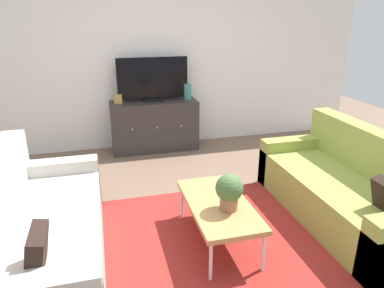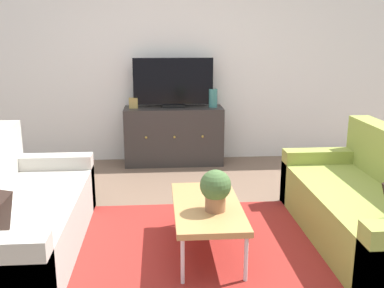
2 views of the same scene
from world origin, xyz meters
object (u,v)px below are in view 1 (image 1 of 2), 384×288
object	(u,v)px
couch_left_side	(34,235)
glass_vase	(188,91)
coffee_table	(218,206)
tv_console	(155,126)
flat_screen_tv	(153,79)
potted_plant	(229,191)
mantel_clock	(118,99)
couch_right_side	(349,191)

from	to	relation	value
couch_left_side	glass_vase	size ratio (longest dim) A/B	8.20
glass_vase	coffee_table	bearing A→B (deg)	-97.91
couch_left_side	tv_console	world-z (taller)	couch_left_side
glass_vase	flat_screen_tv	bearing A→B (deg)	177.73
potted_plant	coffee_table	bearing A→B (deg)	110.22
potted_plant	flat_screen_tv	size ratio (longest dim) A/B	0.31
couch_left_side	potted_plant	bearing A→B (deg)	-6.74
mantel_clock	couch_left_side	bearing A→B (deg)	-109.44
coffee_table	flat_screen_tv	distance (m)	2.55
coffee_table	mantel_clock	distance (m)	2.56
couch_right_side	tv_console	distance (m)	2.83
couch_left_side	glass_vase	bearing A→B (deg)	52.15
glass_vase	mantel_clock	distance (m)	1.01
potted_plant	tv_console	size ratio (longest dim) A/B	0.25
couch_right_side	flat_screen_tv	size ratio (longest dim) A/B	1.91
couch_right_side	glass_vase	xyz separation A→B (m)	(-1.04, 2.37, 0.56)
potted_plant	glass_vase	xyz separation A→B (m)	(0.29, 2.56, 0.29)
coffee_table	flat_screen_tv	xyz separation A→B (m)	(-0.17, 2.45, 0.68)
couch_left_side	glass_vase	world-z (taller)	glass_vase
flat_screen_tv	couch_left_side	bearing A→B (deg)	-119.26
coffee_table	potted_plant	distance (m)	0.24
flat_screen_tv	coffee_table	bearing A→B (deg)	-86.14
potted_plant	glass_vase	distance (m)	2.59
couch_left_side	flat_screen_tv	xyz separation A→B (m)	(1.34, 2.39, 0.76)
couch_right_side	glass_vase	distance (m)	2.65
tv_console	glass_vase	distance (m)	0.70
couch_left_side	coffee_table	distance (m)	1.51
tv_console	mantel_clock	xyz separation A→B (m)	(-0.50, 0.00, 0.43)
couch_right_side	glass_vase	world-z (taller)	glass_vase
couch_right_side	tv_console	world-z (taller)	couch_right_side
potted_plant	flat_screen_tv	world-z (taller)	flat_screen_tv
couch_left_side	couch_right_side	size ratio (longest dim) A/B	1.00
couch_left_side	mantel_clock	world-z (taller)	couch_left_side
couch_right_side	coffee_table	world-z (taller)	couch_right_side
coffee_table	couch_right_side	bearing A→B (deg)	2.43
glass_vase	mantel_clock	world-z (taller)	glass_vase
mantel_clock	glass_vase	bearing A→B (deg)	0.00
mantel_clock	potted_plant	bearing A→B (deg)	-74.38
potted_plant	glass_vase	bearing A→B (deg)	83.49
couch_right_side	coffee_table	distance (m)	1.38
glass_vase	couch_right_side	bearing A→B (deg)	-66.45
couch_left_side	flat_screen_tv	world-z (taller)	flat_screen_tv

